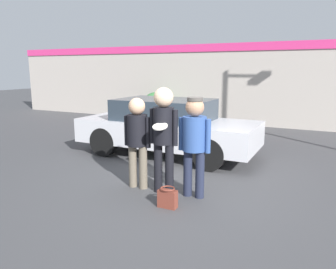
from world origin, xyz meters
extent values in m
plane|color=#3F3F42|center=(0.00, 0.00, 0.00)|extent=(56.00, 56.00, 0.00)
cube|color=#B2A89E|center=(0.00, 7.46, 1.56)|extent=(24.00, 0.18, 3.11)
cube|color=#E0337A|center=(0.00, 7.35, 2.96)|extent=(24.00, 0.04, 0.30)
cylinder|color=#665B4C|center=(-0.77, -0.27, 0.40)|extent=(0.15, 0.15, 0.79)
cylinder|color=#665B4C|center=(-0.55, -0.27, 0.40)|extent=(0.15, 0.15, 0.79)
cylinder|color=black|center=(-0.66, -0.27, 1.07)|extent=(0.36, 0.36, 0.56)
cylinder|color=black|center=(-0.88, -0.27, 1.05)|extent=(0.09, 0.09, 0.54)
cylinder|color=black|center=(-0.44, -0.27, 1.05)|extent=(0.09, 0.09, 0.54)
sphere|color=tan|center=(-0.66, -0.27, 1.50)|extent=(0.30, 0.30, 0.30)
cylinder|color=black|center=(-0.23, -0.29, 0.44)|extent=(0.15, 0.15, 0.89)
cylinder|color=black|center=(-0.01, -0.29, 0.44)|extent=(0.15, 0.15, 0.89)
cylinder|color=black|center=(-0.12, -0.29, 1.20)|extent=(0.36, 0.36, 0.63)
cylinder|color=black|center=(-0.34, -0.29, 1.18)|extent=(0.09, 0.09, 0.61)
cylinder|color=black|center=(0.10, -0.29, 1.18)|extent=(0.09, 0.09, 0.61)
sphere|color=#DBB28E|center=(-0.12, -0.29, 1.68)|extent=(0.33, 0.33, 0.33)
cylinder|color=silver|center=(-0.06, -0.54, 1.23)|extent=(0.25, 0.24, 0.10)
cylinder|color=#1E2338|center=(0.31, -0.23, 0.40)|extent=(0.15, 0.15, 0.81)
cylinder|color=#1E2338|center=(0.53, -0.23, 0.40)|extent=(0.15, 0.15, 0.81)
cylinder|color=#2D4C8C|center=(0.42, -0.23, 1.10)|extent=(0.39, 0.39, 0.57)
cylinder|color=#2D4C8C|center=(0.18, -0.23, 1.08)|extent=(0.09, 0.09, 0.56)
cylinder|color=#2D4C8C|center=(0.66, -0.23, 1.08)|extent=(0.09, 0.09, 0.56)
sphere|color=tan|center=(0.42, -0.23, 1.54)|extent=(0.30, 0.30, 0.30)
cylinder|color=#4C4742|center=(0.42, -0.23, 1.67)|extent=(0.26, 0.26, 0.06)
cube|color=silver|center=(-1.21, 2.07, 0.60)|extent=(4.45, 1.81, 0.59)
cube|color=#28333D|center=(-1.30, 2.07, 1.16)|extent=(2.31, 1.55, 0.51)
cylinder|color=black|center=(0.16, 2.87, 0.36)|extent=(0.72, 0.22, 0.72)
cylinder|color=black|center=(0.16, 1.26, 0.36)|extent=(0.72, 0.22, 0.72)
cylinder|color=black|center=(-2.59, 2.87, 0.36)|extent=(0.72, 0.22, 0.72)
cylinder|color=black|center=(-2.59, 1.26, 0.36)|extent=(0.72, 0.22, 0.72)
sphere|color=#387A3D|center=(-4.02, 6.66, 0.61)|extent=(1.22, 1.22, 1.22)
cube|color=brown|center=(0.22, -0.83, 0.14)|extent=(0.30, 0.14, 0.28)
torus|color=brown|center=(0.22, -0.83, 0.31)|extent=(0.23, 0.23, 0.02)
camera|label=1|loc=(2.37, -5.17, 2.14)|focal=35.00mm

